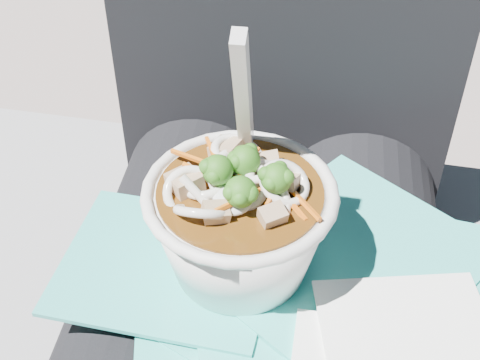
# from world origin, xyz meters

# --- Properties ---
(person_body) EXTENTS (0.34, 0.94, 1.00)m
(person_body) POSITION_xyz_m (-0.00, 0.09, 0.56)
(person_body) COLOR black
(person_body) RESTS_ON ground
(plastic_bag) EXTENTS (0.36, 0.28, 0.02)m
(plastic_bag) POSITION_xyz_m (0.03, 0.02, 0.62)
(plastic_bag) COLOR #2CB8AD
(plastic_bag) RESTS_ON lap
(udon_bowl) EXTENTS (0.17, 0.17, 0.20)m
(udon_bowl) POSITION_xyz_m (-0.02, 0.03, 0.68)
(udon_bowl) COLOR white
(udon_bowl) RESTS_ON plastic_bag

